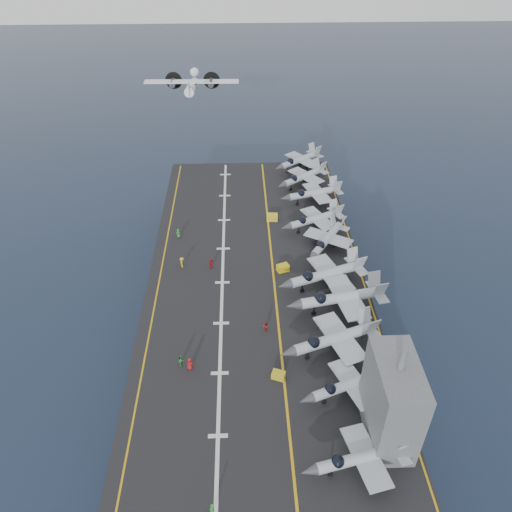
{
  "coord_description": "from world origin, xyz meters",
  "views": [
    {
      "loc": [
        -2.53,
        -66.58,
        65.94
      ],
      "look_at": [
        0.0,
        4.0,
        13.0
      ],
      "focal_mm": 35.0,
      "sensor_mm": 36.0,
      "label": 1
    }
  ],
  "objects_px": {
    "tow_cart_a": "(279,375)",
    "transport_plane": "(192,87)",
    "island_superstructure": "(394,393)",
    "fighter_jet_0": "(361,457)"
  },
  "relations": [
    {
      "from": "transport_plane",
      "to": "island_superstructure",
      "type": "bearing_deg",
      "value": -72.3
    },
    {
      "from": "island_superstructure",
      "to": "transport_plane",
      "type": "bearing_deg",
      "value": 107.7
    },
    {
      "from": "island_superstructure",
      "to": "tow_cart_a",
      "type": "relative_size",
      "value": 7.06
    },
    {
      "from": "island_superstructure",
      "to": "tow_cart_a",
      "type": "distance_m",
      "value": 17.04
    },
    {
      "from": "tow_cart_a",
      "to": "transport_plane",
      "type": "relative_size",
      "value": 0.09
    },
    {
      "from": "tow_cart_a",
      "to": "transport_plane",
      "type": "bearing_deg",
      "value": 101.28
    },
    {
      "from": "fighter_jet_0",
      "to": "transport_plane",
      "type": "distance_m",
      "value": 100.54
    },
    {
      "from": "island_superstructure",
      "to": "transport_plane",
      "type": "height_order",
      "value": "transport_plane"
    },
    {
      "from": "fighter_jet_0",
      "to": "transport_plane",
      "type": "bearing_deg",
      "value": 104.52
    },
    {
      "from": "fighter_jet_0",
      "to": "transport_plane",
      "type": "xyz_separation_m",
      "value": [
        -25.05,
        96.69,
        11.46
      ]
    }
  ]
}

